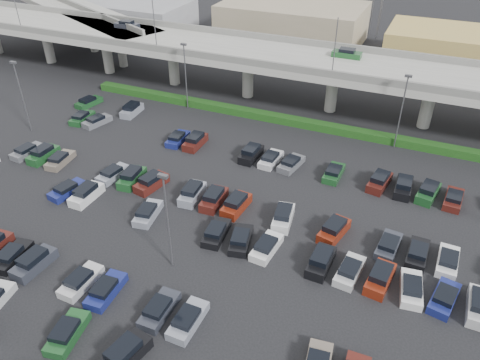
% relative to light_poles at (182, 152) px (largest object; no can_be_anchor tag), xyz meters
% --- Properties ---
extents(ground, '(280.00, 280.00, 0.00)m').
position_rel_light_poles_xyz_m(ground, '(4.13, -2.00, -6.24)').
color(ground, black).
extents(overpass, '(150.00, 13.00, 15.80)m').
position_rel_light_poles_xyz_m(overpass, '(3.95, 30.03, 0.73)').
color(overpass, gray).
rests_on(overpass, ground).
extents(on_ramp, '(50.93, 30.13, 8.80)m').
position_rel_light_poles_xyz_m(on_ramp, '(-47.98, 41.05, 0.62)').
color(on_ramp, gray).
rests_on(on_ramp, ground).
extents(hedge, '(66.00, 1.60, 1.10)m').
position_rel_light_poles_xyz_m(hedge, '(4.13, 23.00, -5.69)').
color(hedge, '#113A12').
rests_on(hedge, ground).
extents(parked_cars, '(63.18, 41.66, 1.67)m').
position_rel_light_poles_xyz_m(parked_cars, '(4.78, -5.14, -5.61)').
color(parked_cars, '#2C2F39').
rests_on(parked_cars, ground).
extents(light_poles, '(66.90, 48.38, 10.30)m').
position_rel_light_poles_xyz_m(light_poles, '(0.00, 0.00, 0.00)').
color(light_poles, '#535359').
rests_on(light_poles, ground).
extents(distant_buildings, '(138.00, 24.00, 9.00)m').
position_rel_light_poles_xyz_m(distant_buildings, '(16.50, 59.81, -2.49)').
color(distant_buildings, gray).
rests_on(distant_buildings, ground).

